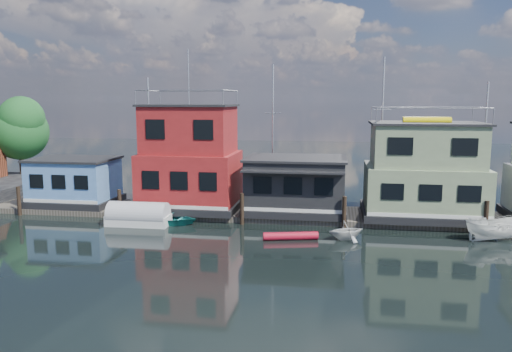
% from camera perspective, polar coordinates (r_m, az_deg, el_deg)
% --- Properties ---
extents(ground, '(160.00, 160.00, 0.00)m').
position_cam_1_polar(ground, '(25.66, 3.41, -10.92)').
color(ground, black).
rests_on(ground, ground).
extents(dock, '(48.00, 5.00, 0.40)m').
position_cam_1_polar(dock, '(37.09, 5.31, -4.41)').
color(dock, '#595147').
rests_on(dock, ground).
extents(houseboat_blue, '(6.40, 4.90, 3.66)m').
position_cam_1_polar(houseboat_blue, '(41.90, -20.02, -0.59)').
color(houseboat_blue, black).
rests_on(houseboat_blue, dock).
extents(houseboat_red, '(7.40, 5.90, 11.86)m').
position_cam_1_polar(houseboat_red, '(37.92, -7.53, 1.83)').
color(houseboat_red, black).
rests_on(houseboat_red, dock).
extents(houseboat_dark, '(7.40, 6.10, 4.06)m').
position_cam_1_polar(houseboat_dark, '(36.67, 4.58, -1.02)').
color(houseboat_dark, black).
rests_on(houseboat_dark, dock).
extents(houseboat_green, '(8.40, 5.90, 7.03)m').
position_cam_1_polar(houseboat_green, '(36.91, 18.67, 0.39)').
color(houseboat_green, black).
rests_on(houseboat_green, dock).
extents(pilings, '(42.28, 0.28, 2.20)m').
position_cam_1_polar(pilings, '(34.19, 4.45, -3.99)').
color(pilings, '#2D2116').
rests_on(pilings, ground).
extents(background_masts, '(36.40, 0.16, 12.00)m').
position_cam_1_polar(background_masts, '(42.22, 12.45, 4.38)').
color(background_masts, silver).
rests_on(background_masts, ground).
extents(dinghy_teal, '(3.60, 2.58, 0.75)m').
position_cam_1_polar(dinghy_teal, '(35.35, -9.65, -4.87)').
color(dinghy_teal, teal).
rests_on(dinghy_teal, ground).
extents(motorboat, '(4.33, 2.46, 1.58)m').
position_cam_1_polar(motorboat, '(34.17, 25.86, -5.40)').
color(motorboat, white).
rests_on(motorboat, ground).
extents(dinghy_white, '(2.97, 2.83, 1.22)m').
position_cam_1_polar(dinghy_white, '(31.54, 10.27, -6.11)').
color(dinghy_white, silver).
rests_on(dinghy_white, ground).
extents(red_kayak, '(3.43, 1.29, 0.50)m').
position_cam_1_polar(red_kayak, '(31.17, 3.98, -6.86)').
color(red_kayak, '#B6132A').
rests_on(red_kayak, ground).
extents(tarp_runabout, '(4.35, 1.82, 1.75)m').
position_cam_1_polar(tarp_runabout, '(35.49, -13.30, -4.46)').
color(tarp_runabout, silver).
rests_on(tarp_runabout, ground).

